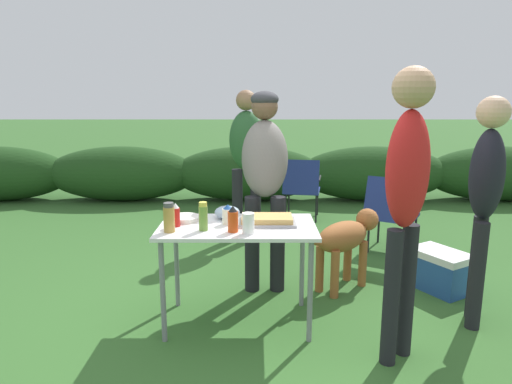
{
  "coord_description": "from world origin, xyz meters",
  "views": [
    {
      "loc": [
        0.13,
        -3.09,
        1.63
      ],
      "look_at": [
        0.14,
        0.42,
        0.89
      ],
      "focal_mm": 32.0,
      "sensor_mm": 36.0,
      "label": 1
    }
  ],
  "objects_px": {
    "hot_sauce_bottle": "(231,220)",
    "camp_chair_near_hedge": "(389,210)",
    "folding_table": "(236,236)",
    "standing_person_in_red_jacket": "(263,168)",
    "food_tray": "(265,220)",
    "ketchup_bottle": "(174,215)",
    "standing_person_with_beanie": "(405,184)",
    "standing_person_in_navy_coat": "(244,151)",
    "relish_jar": "(201,217)",
    "standing_person_in_gray_fleece": "(483,189)",
    "paper_cup_stack": "(246,223)",
    "cooler_box": "(437,270)",
    "plate_stack": "(182,218)",
    "mixing_bowl": "(225,212)",
    "camp_chair_green_behind_table": "(300,186)",
    "dog": "(345,238)",
    "spice_jar": "(167,218)",
    "mayo_bottle": "(226,215)"
  },
  "relations": [
    {
      "from": "mayo_bottle",
      "to": "standing_person_in_navy_coat",
      "type": "relative_size",
      "value": 0.08
    },
    {
      "from": "dog",
      "to": "cooler_box",
      "type": "bearing_deg",
      "value": 45.83
    },
    {
      "from": "paper_cup_stack",
      "to": "relish_jar",
      "type": "distance_m",
      "value": 0.32
    },
    {
      "from": "folding_table",
      "to": "standing_person_in_navy_coat",
      "type": "xyz_separation_m",
      "value": [
        0.02,
        2.04,
        0.36
      ]
    },
    {
      "from": "hot_sauce_bottle",
      "to": "camp_chair_near_hedge",
      "type": "height_order",
      "value": "hot_sauce_bottle"
    },
    {
      "from": "cooler_box",
      "to": "standing_person_in_navy_coat",
      "type": "bearing_deg",
      "value": -161.37
    },
    {
      "from": "spice_jar",
      "to": "standing_person_in_navy_coat",
      "type": "height_order",
      "value": "standing_person_in_navy_coat"
    },
    {
      "from": "folding_table",
      "to": "standing_person_in_red_jacket",
      "type": "height_order",
      "value": "standing_person_in_red_jacket"
    },
    {
      "from": "paper_cup_stack",
      "to": "standing_person_in_gray_fleece",
      "type": "bearing_deg",
      "value": 6.8
    },
    {
      "from": "plate_stack",
      "to": "cooler_box",
      "type": "height_order",
      "value": "plate_stack"
    },
    {
      "from": "standing_person_in_red_jacket",
      "to": "standing_person_in_navy_coat",
      "type": "bearing_deg",
      "value": 97.37
    },
    {
      "from": "food_tray",
      "to": "relish_jar",
      "type": "xyz_separation_m",
      "value": [
        -0.43,
        -0.17,
        0.07
      ]
    },
    {
      "from": "food_tray",
      "to": "standing_person_in_red_jacket",
      "type": "bearing_deg",
      "value": 90.38
    },
    {
      "from": "relish_jar",
      "to": "hot_sauce_bottle",
      "type": "bearing_deg",
      "value": -9.86
    },
    {
      "from": "plate_stack",
      "to": "standing_person_with_beanie",
      "type": "height_order",
      "value": "standing_person_with_beanie"
    },
    {
      "from": "hot_sauce_bottle",
      "to": "standing_person_with_beanie",
      "type": "bearing_deg",
      "value": -16.58
    },
    {
      "from": "food_tray",
      "to": "dog",
      "type": "xyz_separation_m",
      "value": [
        0.7,
        0.6,
        -0.32
      ]
    },
    {
      "from": "mixing_bowl",
      "to": "camp_chair_green_behind_table",
      "type": "bearing_deg",
      "value": 72.68
    },
    {
      "from": "mixing_bowl",
      "to": "relish_jar",
      "type": "relative_size",
      "value": 0.95
    },
    {
      "from": "folding_table",
      "to": "standing_person_in_red_jacket",
      "type": "xyz_separation_m",
      "value": [
        0.2,
        0.69,
        0.38
      ]
    },
    {
      "from": "food_tray",
      "to": "ketchup_bottle",
      "type": "height_order",
      "value": "ketchup_bottle"
    },
    {
      "from": "spice_jar",
      "to": "camp_chair_green_behind_table",
      "type": "distance_m",
      "value": 3.23
    },
    {
      "from": "food_tray",
      "to": "standing_person_in_red_jacket",
      "type": "relative_size",
      "value": 0.24
    },
    {
      "from": "food_tray",
      "to": "hot_sauce_bottle",
      "type": "relative_size",
      "value": 2.26
    },
    {
      "from": "mixing_bowl",
      "to": "paper_cup_stack",
      "type": "relative_size",
      "value": 1.33
    },
    {
      "from": "plate_stack",
      "to": "camp_chair_near_hedge",
      "type": "distance_m",
      "value": 2.39
    },
    {
      "from": "paper_cup_stack",
      "to": "standing_person_in_red_jacket",
      "type": "xyz_separation_m",
      "value": [
        0.12,
        0.89,
        0.23
      ]
    },
    {
      "from": "relish_jar",
      "to": "mayo_bottle",
      "type": "relative_size",
      "value": 1.38
    },
    {
      "from": "camp_chair_green_behind_table",
      "to": "plate_stack",
      "type": "bearing_deg",
      "value": -102.66
    },
    {
      "from": "dog",
      "to": "mixing_bowl",
      "type": "bearing_deg",
      "value": -106.05
    },
    {
      "from": "food_tray",
      "to": "camp_chair_green_behind_table",
      "type": "height_order",
      "value": "camp_chair_green_behind_table"
    },
    {
      "from": "folding_table",
      "to": "spice_jar",
      "type": "bearing_deg",
      "value": -159.96
    },
    {
      "from": "ketchup_bottle",
      "to": "food_tray",
      "type": "bearing_deg",
      "value": 6.18
    },
    {
      "from": "ketchup_bottle",
      "to": "standing_person_with_beanie",
      "type": "height_order",
      "value": "standing_person_with_beanie"
    },
    {
      "from": "hot_sauce_bottle",
      "to": "standing_person_in_navy_coat",
      "type": "xyz_separation_m",
      "value": [
        0.04,
        2.2,
        0.2
      ]
    },
    {
      "from": "standing_person_in_navy_coat",
      "to": "cooler_box",
      "type": "distance_m",
      "value": 2.38
    },
    {
      "from": "hot_sauce_bottle",
      "to": "relish_jar",
      "type": "relative_size",
      "value": 0.91
    },
    {
      "from": "camp_chair_near_hedge",
      "to": "standing_person_in_red_jacket",
      "type": "bearing_deg",
      "value": -118.81
    },
    {
      "from": "food_tray",
      "to": "hot_sauce_bottle",
      "type": "bearing_deg",
      "value": -138.97
    },
    {
      "from": "camp_chair_green_behind_table",
      "to": "food_tray",
      "type": "bearing_deg",
      "value": -90.61
    },
    {
      "from": "mayo_bottle",
      "to": "standing_person_with_beanie",
      "type": "xyz_separation_m",
      "value": [
        1.08,
        -0.5,
        0.32
      ]
    },
    {
      "from": "standing_person_in_gray_fleece",
      "to": "paper_cup_stack",
      "type": "bearing_deg",
      "value": -59.72
    },
    {
      "from": "standing_person_with_beanie",
      "to": "cooler_box",
      "type": "distance_m",
      "value": 1.58
    },
    {
      "from": "food_tray",
      "to": "standing_person_in_navy_coat",
      "type": "xyz_separation_m",
      "value": [
        -0.19,
        2.0,
        0.26
      ]
    },
    {
      "from": "mayo_bottle",
      "to": "standing_person_in_red_jacket",
      "type": "height_order",
      "value": "standing_person_in_red_jacket"
    },
    {
      "from": "spice_jar",
      "to": "standing_person_in_navy_coat",
      "type": "distance_m",
      "value": 2.26
    },
    {
      "from": "mayo_bottle",
      "to": "spice_jar",
      "type": "xyz_separation_m",
      "value": [
        -0.38,
        -0.19,
        0.03
      ]
    },
    {
      "from": "plate_stack",
      "to": "mixing_bowl",
      "type": "xyz_separation_m",
      "value": [
        0.31,
        0.06,
        0.03
      ]
    },
    {
      "from": "mixing_bowl",
      "to": "ketchup_bottle",
      "type": "bearing_deg",
      "value": -148.0
    },
    {
      "from": "hot_sauce_bottle",
      "to": "standing_person_in_red_jacket",
      "type": "distance_m",
      "value": 0.91
    }
  ]
}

